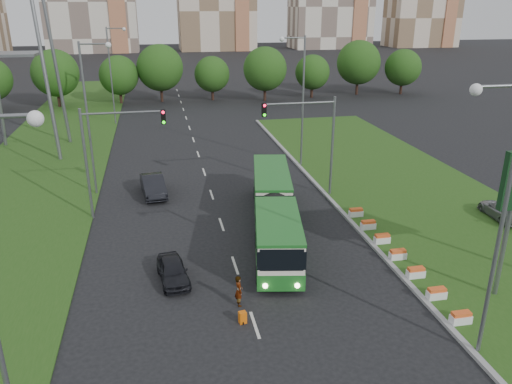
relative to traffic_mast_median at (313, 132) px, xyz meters
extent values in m
plane|color=black|center=(-4.78, -10.00, -5.35)|extent=(360.00, 360.00, 0.00)
cube|color=#254E16|center=(8.22, -2.00, -5.27)|extent=(14.00, 60.00, 0.15)
cube|color=gray|center=(1.27, -2.00, -5.26)|extent=(0.30, 60.00, 0.18)
cube|color=#254E16|center=(-22.78, 15.00, -5.30)|extent=(12.00, 110.00, 0.10)
cylinder|color=slate|center=(5.22, -16.00, -2.55)|extent=(0.24, 0.24, 5.60)
cylinder|color=slate|center=(1.62, 0.00, -1.35)|extent=(0.20, 0.20, 8.00)
cylinder|color=slate|center=(-1.13, 0.00, 2.25)|extent=(5.50, 0.14, 0.14)
cube|color=black|center=(-3.88, 0.00, 1.85)|extent=(0.32, 0.32, 1.00)
cylinder|color=slate|center=(-16.78, -1.00, -1.35)|extent=(0.20, 0.20, 8.00)
cylinder|color=slate|center=(-14.03, -1.00, 2.25)|extent=(5.50, 0.14, 0.14)
cube|color=black|center=(-11.28, -1.00, 1.85)|extent=(0.32, 0.32, 1.00)
cube|color=white|center=(-4.59, -10.65, -3.62)|extent=(2.47, 6.81, 2.67)
cube|color=white|center=(-4.59, -1.91, -3.62)|extent=(2.47, 8.29, 2.67)
cylinder|color=black|center=(-4.59, -6.65, -3.67)|extent=(2.47, 1.23, 2.47)
cube|color=#1E6A23|center=(-4.59, -10.65, -4.51)|extent=(2.55, 6.86, 0.94)
cube|color=#1E6A23|center=(-4.59, -1.91, -4.51)|extent=(2.55, 8.34, 0.94)
cube|color=black|center=(-4.59, -10.65, -3.18)|extent=(2.55, 6.86, 1.04)
cube|color=black|center=(-4.59, -1.91, -3.18)|extent=(2.55, 8.34, 1.04)
imported|color=black|center=(-11.45, -11.03, -4.71)|extent=(1.96, 3.89, 1.27)
imported|color=black|center=(-12.39, 2.91, -4.55)|extent=(2.25, 5.04, 1.60)
imported|color=gray|center=(12.03, -7.20, -4.58)|extent=(1.98, 4.34, 1.23)
imported|color=gray|center=(-8.24, -14.14, -4.51)|extent=(0.46, 0.65, 1.68)
cube|color=orange|center=(-8.33, -15.70, -5.05)|extent=(0.35, 0.30, 0.61)
cylinder|color=black|center=(-8.33, -15.86, -5.28)|extent=(0.04, 0.14, 0.14)
camera|label=1|loc=(-11.74, -35.91, 9.18)|focal=35.00mm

